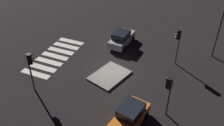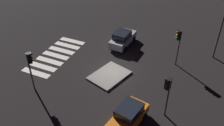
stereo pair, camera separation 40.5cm
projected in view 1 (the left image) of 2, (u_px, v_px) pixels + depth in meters
name	position (u px, v px, depth m)	size (l,w,h in m)	color
ground_plane	(112.00, 71.00, 25.13)	(80.00, 80.00, 0.00)	black
traffic_island	(109.00, 75.00, 24.40)	(4.38, 3.75, 0.18)	gray
car_orange	(129.00, 117.00, 19.02)	(4.24, 2.42, 1.76)	orange
car_silver	(122.00, 38.00, 28.79)	(4.15, 2.10, 1.77)	#9EA0A5
traffic_light_north	(169.00, 87.00, 18.87)	(0.54, 0.53, 3.69)	#47474C
traffic_light_west	(178.00, 39.00, 24.40)	(0.54, 0.53, 4.00)	#47474C
traffic_light_east	(30.00, 63.00, 21.11)	(0.54, 0.54, 3.92)	#47474C
street_lamp	(224.00, 11.00, 24.30)	(0.56, 0.56, 7.77)	#47474C
crosswalk_near	(55.00, 56.00, 27.32)	(7.60, 3.20, 0.02)	silver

